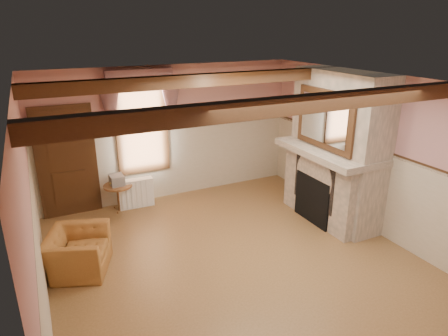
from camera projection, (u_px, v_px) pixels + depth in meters
name	position (u px, v px, depth m)	size (l,w,h in m)	color
floor	(235.00, 261.00, 6.33)	(5.50, 6.00, 0.01)	brown
ceiling	(238.00, 83.00, 5.39)	(5.50, 6.00, 0.01)	silver
wall_back	(170.00, 133.00, 8.40)	(5.50, 0.02, 2.80)	tan
wall_front	(404.00, 297.00, 3.32)	(5.50, 0.02, 2.80)	tan
wall_left	(31.00, 217.00, 4.72)	(0.02, 6.00, 2.80)	tan
wall_right	(375.00, 154.00, 6.99)	(0.02, 6.00, 2.80)	tan
wainscot	(236.00, 219.00, 6.08)	(5.50, 6.00, 1.50)	beige
chair_rail	(236.00, 173.00, 5.82)	(5.50, 6.00, 0.08)	black
firebox	(315.00, 199.00, 7.51)	(0.20, 0.95, 0.90)	black
armchair	(78.00, 252.00, 6.02)	(0.96, 0.84, 0.62)	#9E662D
side_table	(119.00, 198.00, 8.00)	(0.57, 0.57, 0.55)	brown
book_stack	(117.00, 180.00, 7.89)	(0.26, 0.32, 0.20)	#B7AD8C
radiator	(136.00, 193.00, 8.15)	(0.70, 0.18, 0.60)	white
bowl	(330.00, 146.00, 7.27)	(0.31, 0.31, 0.07)	brown
mantel_clock	(305.00, 133.00, 7.88)	(0.14, 0.24, 0.20)	#311C0D
oil_lamp	(319.00, 136.00, 7.51)	(0.11, 0.11, 0.28)	#BA7534
candle_red	(363.00, 156.00, 6.58)	(0.06, 0.06, 0.16)	#AC1615
jar_yellow	(352.00, 153.00, 6.79)	(0.06, 0.06, 0.12)	gold
fireplace	(337.00, 148.00, 7.37)	(0.85, 2.00, 2.80)	gray
mantel	(330.00, 151.00, 7.31)	(1.05, 2.05, 0.12)	gray
overmantel_mirror	(324.00, 119.00, 7.02)	(0.06, 1.44, 1.04)	silver
door	(67.00, 164.00, 7.60)	(1.10, 0.10, 2.10)	black
window	(142.00, 124.00, 8.04)	(1.06, 0.08, 2.02)	white
window_drapes	(141.00, 95.00, 7.76)	(1.30, 0.14, 1.40)	gray
ceiling_beam_front	(288.00, 106.00, 4.40)	(5.50, 0.18, 0.20)	black
ceiling_beam_back	(203.00, 80.00, 6.43)	(5.50, 0.18, 0.20)	black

